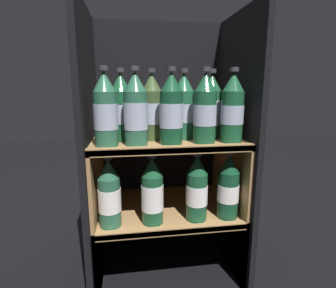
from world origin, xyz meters
TOP-DOWN VIEW (x-y plane):
  - fridge_back_wall at (0.00, 0.39)m, footprint 0.57×0.02m
  - fridge_side_left at (-0.27, 0.19)m, footprint 0.02×0.42m
  - fridge_side_right at (0.27, 0.19)m, footprint 0.02×0.42m
  - shelf_lower at (0.00, 0.18)m, footprint 0.53×0.38m
  - shelf_upper at (0.00, 0.18)m, footprint 0.53×0.38m
  - bottle_upper_front_0 at (-0.21, 0.06)m, footprint 0.08×0.08m
  - bottle_upper_front_1 at (-0.11, 0.06)m, footprint 0.08×0.08m
  - bottle_upper_front_2 at (0.00, 0.06)m, footprint 0.08×0.08m
  - bottle_upper_front_3 at (0.11, 0.06)m, footprint 0.08×0.08m
  - bottle_upper_front_4 at (0.20, 0.06)m, footprint 0.08×0.08m
  - bottle_upper_back_0 at (-0.16, 0.15)m, footprint 0.08×0.08m
  - bottle_upper_back_1 at (-0.05, 0.15)m, footprint 0.08×0.08m
  - bottle_upper_back_2 at (0.06, 0.15)m, footprint 0.08×0.08m
  - bottle_upper_back_3 at (0.16, 0.15)m, footprint 0.08×0.08m
  - bottle_lower_front_0 at (-0.21, 0.06)m, footprint 0.08×0.08m
  - bottle_lower_front_1 at (-0.06, 0.06)m, footprint 0.08×0.08m
  - bottle_lower_front_2 at (0.09, 0.06)m, footprint 0.08×0.08m
  - bottle_lower_front_3 at (0.20, 0.06)m, footprint 0.08×0.08m

SIDE VIEW (x-z plane):
  - shelf_lower at x=0.00m, z-range 0.07..0.34m
  - bottle_lower_front_1 at x=-0.06m, z-range 0.25..0.49m
  - bottle_lower_front_0 at x=-0.21m, z-range 0.25..0.49m
  - bottle_lower_front_2 at x=0.09m, z-range 0.25..0.49m
  - bottle_lower_front_3 at x=0.20m, z-range 0.25..0.49m
  - shelf_upper at x=0.00m, z-range 0.11..0.65m
  - fridge_back_wall at x=0.00m, z-range 0.00..0.99m
  - fridge_side_left at x=-0.27m, z-range 0.00..0.99m
  - fridge_side_right at x=0.27m, z-range 0.00..0.99m
  - bottle_upper_back_3 at x=0.16m, z-range 0.52..0.77m
  - bottle_upper_front_1 at x=-0.11m, z-range 0.52..0.77m
  - bottle_upper_front_0 at x=-0.21m, z-range 0.52..0.77m
  - bottle_upper_front_2 at x=0.00m, z-range 0.52..0.77m
  - bottle_upper_back_1 at x=-0.05m, z-range 0.52..0.77m
  - bottle_upper_front_3 at x=0.11m, z-range 0.53..0.77m
  - bottle_upper_back_2 at x=0.06m, z-range 0.53..0.77m
  - bottle_upper_back_0 at x=-0.16m, z-range 0.53..0.77m
  - bottle_upper_front_4 at x=0.20m, z-range 0.53..0.77m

